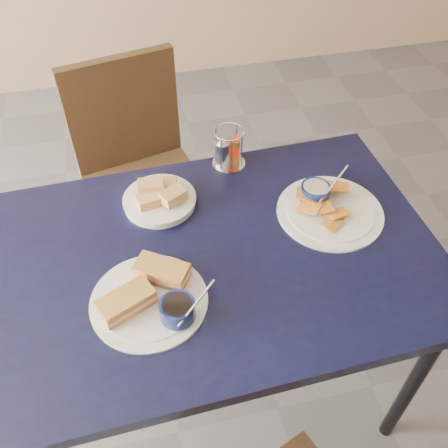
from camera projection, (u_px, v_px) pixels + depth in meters
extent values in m
plane|color=#505055|center=(179.00, 432.00, 1.80)|extent=(6.00, 6.00, 0.00)
cube|color=black|center=(217.00, 258.00, 1.41)|extent=(1.27, 0.87, 0.04)
cylinder|color=black|center=(412.00, 385.00, 1.54)|extent=(0.04, 0.04, 0.71)
cylinder|color=black|center=(53.00, 281.00, 1.82)|extent=(0.04, 0.04, 0.71)
cylinder|color=black|center=(332.00, 231.00, 1.99)|extent=(0.04, 0.04, 0.71)
cube|color=black|center=(147.00, 189.00, 2.02)|extent=(0.52, 0.51, 0.04)
cylinder|color=black|center=(115.00, 265.00, 2.05)|extent=(0.04, 0.04, 0.43)
cylinder|color=black|center=(200.00, 250.00, 2.11)|extent=(0.04, 0.04, 0.43)
cylinder|color=black|center=(109.00, 209.00, 2.28)|extent=(0.04, 0.04, 0.43)
cylinder|color=black|center=(186.00, 197.00, 2.33)|extent=(0.04, 0.04, 0.43)
cube|color=black|center=(134.00, 110.00, 1.97)|extent=(0.44, 0.14, 0.46)
cylinder|color=white|center=(149.00, 301.00, 1.28)|extent=(0.30, 0.30, 0.01)
cylinder|color=white|center=(149.00, 300.00, 1.28)|extent=(0.25, 0.25, 0.00)
cube|color=#BA8A42|center=(126.00, 302.00, 1.24)|extent=(0.16, 0.12, 0.04)
cube|color=tan|center=(127.00, 303.00, 1.25)|extent=(0.16, 0.13, 0.01)
cube|color=#BA8A42|center=(162.00, 271.00, 1.31)|extent=(0.16, 0.14, 0.04)
cube|color=tan|center=(162.00, 272.00, 1.31)|extent=(0.16, 0.14, 0.01)
cylinder|color=#0A123A|center=(177.00, 310.00, 1.22)|extent=(0.09, 0.09, 0.05)
cylinder|color=black|center=(177.00, 306.00, 1.21)|extent=(0.08, 0.08, 0.01)
cylinder|color=silver|center=(196.00, 303.00, 1.19)|extent=(0.11, 0.07, 0.08)
cylinder|color=white|center=(330.00, 212.00, 1.50)|extent=(0.32, 0.32, 0.01)
cylinder|color=white|center=(330.00, 211.00, 1.50)|extent=(0.26, 0.26, 0.00)
cube|color=orange|center=(332.00, 224.00, 1.46)|extent=(0.08, 0.08, 0.02)
cube|color=orange|center=(337.00, 215.00, 1.47)|extent=(0.07, 0.06, 0.02)
cube|color=orange|center=(309.00, 209.00, 1.48)|extent=(0.08, 0.08, 0.02)
cube|color=orange|center=(327.00, 188.00, 1.54)|extent=(0.07, 0.05, 0.02)
cube|color=orange|center=(324.00, 206.00, 1.48)|extent=(0.05, 0.07, 0.01)
cube|color=orange|center=(306.00, 197.00, 1.50)|extent=(0.08, 0.07, 0.03)
cube|color=orange|center=(339.00, 187.00, 1.53)|extent=(0.08, 0.07, 0.01)
cylinder|color=#0A123A|center=(315.00, 193.00, 1.52)|extent=(0.09, 0.09, 0.05)
cylinder|color=#C2B493|center=(316.00, 189.00, 1.51)|extent=(0.08, 0.08, 0.01)
cylinder|color=silver|center=(334.00, 184.00, 1.48)|extent=(0.11, 0.07, 0.08)
cylinder|color=white|center=(160.00, 201.00, 1.53)|extent=(0.22, 0.22, 0.02)
cylinder|color=white|center=(160.00, 199.00, 1.52)|extent=(0.18, 0.18, 0.00)
cube|color=tan|center=(150.00, 200.00, 1.49)|extent=(0.08, 0.06, 0.03)
cube|color=tan|center=(164.00, 185.00, 1.53)|extent=(0.09, 0.07, 0.03)
cube|color=tan|center=(173.00, 196.00, 1.48)|extent=(0.09, 0.08, 0.03)
cube|color=tan|center=(151.00, 187.00, 1.50)|extent=(0.08, 0.06, 0.03)
cylinder|color=silver|center=(229.00, 163.00, 1.66)|extent=(0.11, 0.11, 0.01)
cylinder|color=silver|center=(236.00, 139.00, 1.64)|extent=(0.01, 0.00, 0.13)
cylinder|color=silver|center=(216.00, 142.00, 1.63)|extent=(0.01, 0.00, 0.13)
cylinder|color=silver|center=(221.00, 155.00, 1.59)|extent=(0.01, 0.00, 0.13)
cylinder|color=silver|center=(242.00, 152.00, 1.60)|extent=(0.01, 0.00, 0.13)
torus|color=silver|center=(229.00, 132.00, 1.57)|extent=(0.10, 0.10, 0.00)
cylinder|color=silver|center=(222.00, 153.00, 1.63)|extent=(0.05, 0.05, 0.08)
cone|color=silver|center=(222.00, 140.00, 1.59)|extent=(0.04, 0.04, 0.02)
cylinder|color=brown|center=(235.00, 151.00, 1.64)|extent=(0.03, 0.03, 0.08)
cylinder|color=#B6220A|center=(235.00, 151.00, 1.64)|extent=(0.03, 0.03, 0.03)
cylinder|color=#B6220A|center=(235.00, 138.00, 1.60)|extent=(0.02, 0.02, 0.02)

